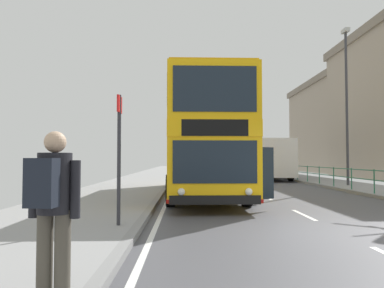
{
  "coord_description": "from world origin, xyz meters",
  "views": [
    {
      "loc": [
        -3.28,
        -7.78,
        1.54
      ],
      "look_at": [
        -3.0,
        7.54,
        2.16
      ],
      "focal_mm": 35.09,
      "sensor_mm": 36.0,
      "label": 1
    }
  ],
  "objects_px": {
    "background_building_00": "(356,127)",
    "bus_stop_sign_near": "(119,145)",
    "background_bus_far_lane": "(266,158)",
    "pedestrian_with_backpack": "(53,201)",
    "street_lamp_far_side": "(347,95)",
    "double_decker_bus_main": "(203,141)"
  },
  "relations": [
    {
      "from": "double_decker_bus_main",
      "to": "background_building_00",
      "type": "relative_size",
      "value": 0.72
    },
    {
      "from": "double_decker_bus_main",
      "to": "background_bus_far_lane",
      "type": "bearing_deg",
      "value": 67.66
    },
    {
      "from": "background_bus_far_lane",
      "to": "pedestrian_with_backpack",
      "type": "distance_m",
      "value": 26.36
    },
    {
      "from": "pedestrian_with_backpack",
      "to": "background_bus_far_lane",
      "type": "bearing_deg",
      "value": 73.15
    },
    {
      "from": "double_decker_bus_main",
      "to": "background_building_00",
      "type": "bearing_deg",
      "value": 56.14
    },
    {
      "from": "bus_stop_sign_near",
      "to": "background_building_00",
      "type": "xyz_separation_m",
      "value": [
        22.43,
        37.6,
        3.65
      ]
    },
    {
      "from": "background_building_00",
      "to": "bus_stop_sign_near",
      "type": "bearing_deg",
      "value": -120.82
    },
    {
      "from": "bus_stop_sign_near",
      "to": "double_decker_bus_main",
      "type": "bearing_deg",
      "value": 73.76
    },
    {
      "from": "pedestrian_with_backpack",
      "to": "street_lamp_far_side",
      "type": "distance_m",
      "value": 19.61
    },
    {
      "from": "pedestrian_with_backpack",
      "to": "background_building_00",
      "type": "height_order",
      "value": "background_building_00"
    },
    {
      "from": "background_bus_far_lane",
      "to": "pedestrian_with_backpack",
      "type": "height_order",
      "value": "background_bus_far_lane"
    },
    {
      "from": "bus_stop_sign_near",
      "to": "background_building_00",
      "type": "height_order",
      "value": "background_building_00"
    },
    {
      "from": "street_lamp_far_side",
      "to": "bus_stop_sign_near",
      "type": "bearing_deg",
      "value": -130.24
    },
    {
      "from": "pedestrian_with_backpack",
      "to": "bus_stop_sign_near",
      "type": "distance_m",
      "value": 4.33
    },
    {
      "from": "street_lamp_far_side",
      "to": "background_building_00",
      "type": "relative_size",
      "value": 0.56
    },
    {
      "from": "background_bus_far_lane",
      "to": "street_lamp_far_side",
      "type": "xyz_separation_m",
      "value": [
        2.48,
        -8.89,
        3.42
      ]
    },
    {
      "from": "background_bus_far_lane",
      "to": "pedestrian_with_backpack",
      "type": "bearing_deg",
      "value": -106.85
    },
    {
      "from": "background_bus_far_lane",
      "to": "double_decker_bus_main",
      "type": "bearing_deg",
      "value": -112.34
    },
    {
      "from": "pedestrian_with_backpack",
      "to": "street_lamp_far_side",
      "type": "bearing_deg",
      "value": 58.21
    },
    {
      "from": "double_decker_bus_main",
      "to": "pedestrian_with_backpack",
      "type": "distance_m",
      "value": 11.87
    },
    {
      "from": "background_bus_far_lane",
      "to": "bus_stop_sign_near",
      "type": "height_order",
      "value": "background_bus_far_lane"
    },
    {
      "from": "double_decker_bus_main",
      "to": "background_bus_far_lane",
      "type": "xyz_separation_m",
      "value": [
        5.59,
        13.59,
        -0.67
      ]
    }
  ]
}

